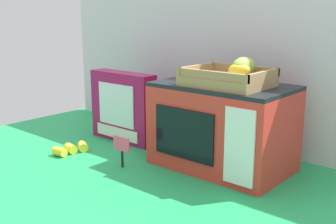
# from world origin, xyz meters

# --- Properties ---
(ground_plane) EXTENTS (1.70, 1.70, 0.00)m
(ground_plane) POSITION_xyz_m (0.00, 0.00, 0.00)
(ground_plane) COLOR #219E54
(ground_plane) RESTS_ON ground
(display_back_panel) EXTENTS (1.61, 0.03, 0.70)m
(display_back_panel) POSITION_xyz_m (0.00, 0.25, 0.35)
(display_back_panel) COLOR silver
(display_back_panel) RESTS_ON ground
(toy_microwave) EXTENTS (0.41, 0.27, 0.27)m
(toy_microwave) POSITION_xyz_m (0.15, 0.02, 0.13)
(toy_microwave) COLOR red
(toy_microwave) RESTS_ON ground
(food_groups_crate) EXTENTS (0.24, 0.19, 0.09)m
(food_groups_crate) POSITION_xyz_m (0.18, 0.01, 0.29)
(food_groups_crate) COLOR #A37F51
(food_groups_crate) RESTS_ON toy_microwave
(cookie_set_box) EXTENTS (0.29, 0.07, 0.26)m
(cookie_set_box) POSITION_xyz_m (-0.29, 0.01, 0.13)
(cookie_set_box) COLOR #99144C
(cookie_set_box) RESTS_ON ground
(price_sign) EXTENTS (0.07, 0.01, 0.10)m
(price_sign) POSITION_xyz_m (-0.08, -0.19, 0.07)
(price_sign) COLOR black
(price_sign) RESTS_ON ground
(loose_toy_banana) EXTENTS (0.07, 0.13, 0.03)m
(loose_toy_banana) POSITION_xyz_m (-0.32, -0.21, 0.02)
(loose_toy_banana) COLOR yellow
(loose_toy_banana) RESTS_ON ground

